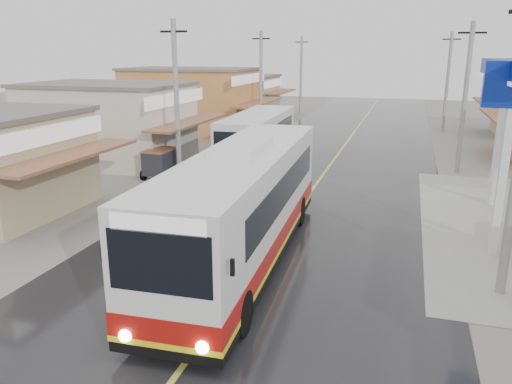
{
  "coord_description": "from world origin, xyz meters",
  "views": [
    {
      "loc": [
        4.17,
        -14.01,
        6.48
      ],
      "look_at": [
        -0.65,
        1.83,
        1.8
      ],
      "focal_mm": 35.0,
      "sensor_mm": 36.0,
      "label": 1
    }
  ],
  "objects_px": {
    "coach_bus": "(244,205)",
    "cyclist": "(226,175)",
    "second_bus": "(258,139)",
    "tricycle_near": "(160,162)",
    "tyre_stack": "(163,193)"
  },
  "relations": [
    {
      "from": "coach_bus",
      "to": "tricycle_near",
      "type": "height_order",
      "value": "coach_bus"
    },
    {
      "from": "cyclist",
      "to": "tyre_stack",
      "type": "bearing_deg",
      "value": -113.9
    },
    {
      "from": "coach_bus",
      "to": "tyre_stack",
      "type": "bearing_deg",
      "value": 133.38
    },
    {
      "from": "tyre_stack",
      "to": "second_bus",
      "type": "bearing_deg",
      "value": 72.4
    },
    {
      "from": "tricycle_near",
      "to": "tyre_stack",
      "type": "height_order",
      "value": "tricycle_near"
    },
    {
      "from": "coach_bus",
      "to": "cyclist",
      "type": "bearing_deg",
      "value": 111.63
    },
    {
      "from": "coach_bus",
      "to": "cyclist",
      "type": "xyz_separation_m",
      "value": [
        -3.62,
        8.11,
        -1.22
      ]
    },
    {
      "from": "second_bus",
      "to": "tyre_stack",
      "type": "bearing_deg",
      "value": -109.84
    },
    {
      "from": "tyre_stack",
      "to": "tricycle_near",
      "type": "bearing_deg",
      "value": 119.09
    },
    {
      "from": "coach_bus",
      "to": "cyclist",
      "type": "relative_size",
      "value": 6.51
    },
    {
      "from": "second_bus",
      "to": "coach_bus",
      "type": "bearing_deg",
      "value": -77.36
    },
    {
      "from": "tricycle_near",
      "to": "cyclist",
      "type": "bearing_deg",
      "value": -11.46
    },
    {
      "from": "second_bus",
      "to": "cyclist",
      "type": "height_order",
      "value": "second_bus"
    },
    {
      "from": "tricycle_near",
      "to": "tyre_stack",
      "type": "bearing_deg",
      "value": -61.18
    },
    {
      "from": "coach_bus",
      "to": "tyre_stack",
      "type": "xyz_separation_m",
      "value": [
        -5.81,
        5.65,
        -1.61
      ]
    }
  ]
}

